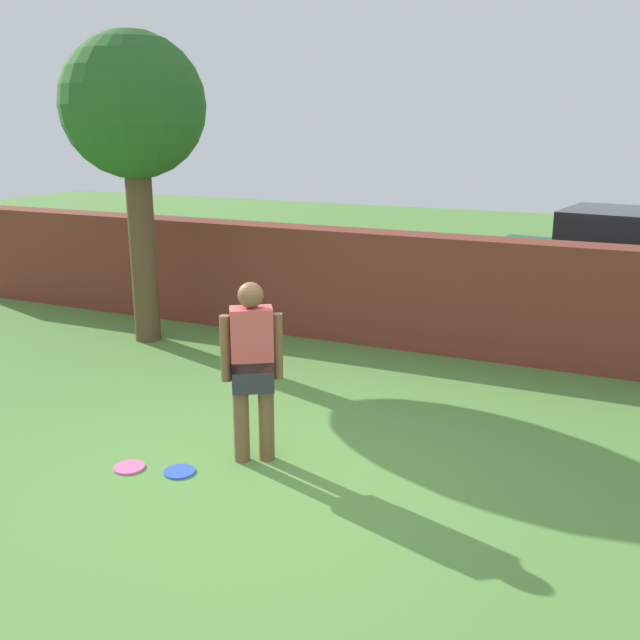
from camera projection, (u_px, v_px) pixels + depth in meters
name	position (u px, v px, depth m)	size (l,w,h in m)	color
ground_plane	(249.00, 485.00, 6.02)	(40.00, 40.00, 0.00)	#568C3D
brick_wall	(305.00, 281.00, 10.16)	(12.77, 0.50, 1.51)	brown
tree	(134.00, 112.00, 9.24)	(1.85, 1.85, 4.04)	brown
person	(252.00, 364.00, 6.24)	(0.47, 0.38, 1.62)	brown
car	(635.00, 272.00, 10.23)	(4.41, 2.40, 1.72)	#0C4C2D
frisbee_pink	(129.00, 467.00, 6.30)	(0.27, 0.27, 0.02)	pink
frisbee_blue	(179.00, 472.00, 6.23)	(0.27, 0.27, 0.02)	blue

